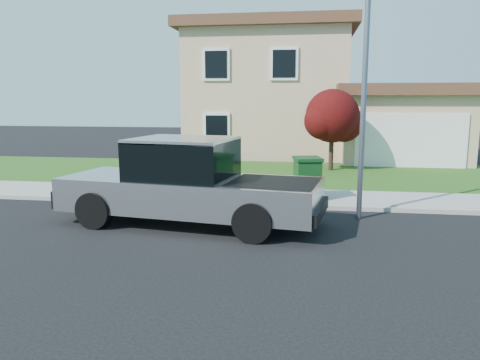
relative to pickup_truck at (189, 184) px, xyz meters
name	(u,v)px	position (x,y,z in m)	size (l,w,h in m)	color
ground	(203,235)	(0.53, -0.88, -0.97)	(80.00, 80.00, 0.00)	black
curb	(261,205)	(1.53, 2.02, -0.91)	(40.00, 0.20, 0.12)	gray
sidewalk	(265,197)	(1.53, 3.12, -0.89)	(40.00, 2.00, 0.15)	gray
lawn	(276,174)	(1.53, 7.62, -0.92)	(40.00, 7.00, 0.10)	#244D16
house	(294,96)	(1.84, 15.51, 2.20)	(14.00, 11.30, 6.85)	tan
pickup_truck	(189,184)	(0.00, 0.00, 0.00)	(6.54, 3.00, 2.07)	black
woman	(180,181)	(-0.62, 1.37, -0.18)	(0.64, 0.52, 1.66)	#E4947D
ornamental_tree	(333,119)	(3.71, 8.78, 1.24)	(2.40, 2.17, 3.30)	black
trash_bin	(307,178)	(2.77, 2.62, -0.21)	(0.91, 0.99, 1.20)	#0F3914
street_lamp	(365,90)	(4.09, 1.06, 2.22)	(0.30, 0.73, 5.59)	slate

